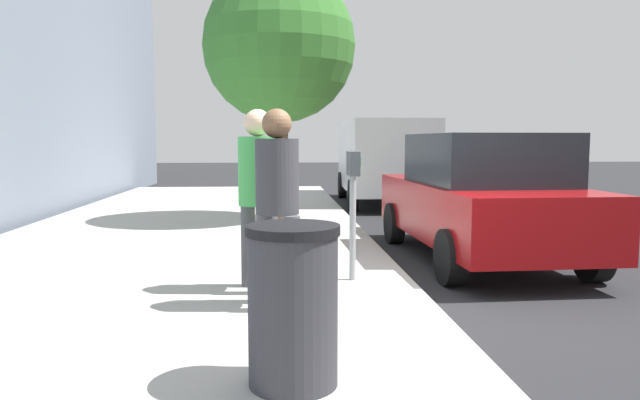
% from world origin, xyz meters
% --- Properties ---
extents(ground_plane, '(80.00, 80.00, 0.00)m').
position_xyz_m(ground_plane, '(0.00, 0.00, 0.00)').
color(ground_plane, '#232326').
rests_on(ground_plane, ground).
extents(sidewalk_slab, '(28.00, 6.00, 0.15)m').
position_xyz_m(sidewalk_slab, '(0.00, 3.00, 0.07)').
color(sidewalk_slab, '#A8A59E').
rests_on(sidewalk_slab, ground_plane).
extents(parking_meter, '(0.36, 0.12, 1.41)m').
position_xyz_m(parking_meter, '(0.55, 0.66, 1.17)').
color(parking_meter, gray).
rests_on(parking_meter, sidewalk_slab).
extents(pedestrian_at_meter, '(0.48, 0.40, 1.84)m').
position_xyz_m(pedestrian_at_meter, '(0.20, 1.67, 1.25)').
color(pedestrian_at_meter, '#47474C').
rests_on(pedestrian_at_meter, sidewalk_slab).
extents(pedestrian_bystander, '(0.46, 0.40, 1.81)m').
position_xyz_m(pedestrian_bystander, '(-0.43, 1.48, 1.23)').
color(pedestrian_bystander, '#47474C').
rests_on(pedestrian_bystander, sidewalk_slab).
extents(parked_sedan_near, '(4.45, 2.07, 1.77)m').
position_xyz_m(parked_sedan_near, '(2.22, -1.35, 0.89)').
color(parked_sedan_near, maroon).
rests_on(parked_sedan_near, ground_plane).
extents(parked_van_far, '(5.27, 2.27, 2.18)m').
position_xyz_m(parked_van_far, '(9.73, -1.35, 1.26)').
color(parked_van_far, silver).
rests_on(parked_van_far, ground_plane).
extents(street_tree, '(2.90, 2.90, 4.77)m').
position_xyz_m(street_tree, '(5.67, 1.41, 3.45)').
color(street_tree, brown).
rests_on(street_tree, sidewalk_slab).
extents(trash_bin, '(0.59, 0.59, 1.01)m').
position_xyz_m(trash_bin, '(-2.19, 1.40, 0.66)').
color(trash_bin, '#2D2D33').
rests_on(trash_bin, sidewalk_slab).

